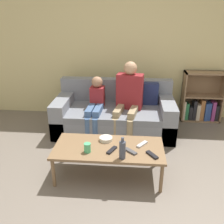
{
  "coord_description": "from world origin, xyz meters",
  "views": [
    {
      "loc": [
        0.14,
        -1.89,
        1.89
      ],
      "look_at": [
        -0.13,
        1.23,
        0.58
      ],
      "focal_mm": 40.0,
      "sensor_mm": 36.0,
      "label": 1
    }
  ],
  "objects": [
    {
      "name": "cup_near",
      "position": [
        -0.34,
        0.51,
        0.44
      ],
      "size": [
        0.08,
        0.08,
        0.11
      ],
      "color": "#4CB77A",
      "rests_on": "coffee_table"
    },
    {
      "name": "tv_remote_2",
      "position": [
        0.38,
        0.49,
        0.4
      ],
      "size": [
        0.14,
        0.17,
        0.02
      ],
      "rotation": [
        0.0,
        0.0,
        0.61
      ],
      "color": "black",
      "rests_on": "coffee_table"
    },
    {
      "name": "wall_back",
      "position": [
        0.0,
        2.58,
        1.3
      ],
      "size": [
        12.0,
        0.06,
        2.6
      ],
      "color": "beige",
      "rests_on": "ground_plane"
    },
    {
      "name": "ground_plane",
      "position": [
        0.0,
        0.0,
        0.0
      ],
      "size": [
        22.0,
        22.0,
        0.0
      ],
      "primitive_type": "plane",
      "color": "#70665B"
    },
    {
      "name": "couch",
      "position": [
        -0.13,
        1.88,
        0.27
      ],
      "size": [
        1.89,
        0.95,
        0.79
      ],
      "color": "gray",
      "rests_on": "ground_plane"
    },
    {
      "name": "bottle",
      "position": [
        0.05,
        0.41,
        0.5
      ],
      "size": [
        0.07,
        0.07,
        0.25
      ],
      "color": "#424756",
      "rests_on": "coffee_table"
    },
    {
      "name": "coffee_table",
      "position": [
        -0.12,
        0.63,
        0.36
      ],
      "size": [
        1.28,
        0.61,
        0.39
      ],
      "color": "brown",
      "rests_on": "ground_plane"
    },
    {
      "name": "tv_remote_3",
      "position": [
        0.27,
        0.71,
        0.4
      ],
      "size": [
        0.14,
        0.16,
        0.02
      ],
      "rotation": [
        0.0,
        0.0,
        -0.64
      ],
      "color": "#B7B7BC",
      "rests_on": "coffee_table"
    },
    {
      "name": "person_adult",
      "position": [
        0.09,
        1.8,
        0.65
      ],
      "size": [
        0.47,
        0.7,
        1.15
      ],
      "rotation": [
        0.0,
        0.0,
        -0.18
      ],
      "color": "#9E8966",
      "rests_on": "ground_plane"
    },
    {
      "name": "snack_bowl",
      "position": [
        -0.16,
        0.79,
        0.41
      ],
      "size": [
        0.16,
        0.16,
        0.05
      ],
      "color": "beige",
      "rests_on": "coffee_table"
    },
    {
      "name": "tv_remote_1",
      "position": [
        -0.07,
        0.55,
        0.4
      ],
      "size": [
        0.12,
        0.17,
        0.02
      ],
      "rotation": [
        0.0,
        0.0,
        -0.45
      ],
      "color": "black",
      "rests_on": "coffee_table"
    },
    {
      "name": "tv_remote_0",
      "position": [
        0.14,
        0.54,
        0.4
      ],
      "size": [
        0.16,
        0.15,
        0.02
      ],
      "rotation": [
        0.0,
        0.0,
        0.81
      ],
      "color": "#47474C",
      "rests_on": "coffee_table"
    },
    {
      "name": "bookshelf",
      "position": [
        1.37,
        2.42,
        0.33
      ],
      "size": [
        0.68,
        0.28,
        0.89
      ],
      "color": "#8E7051",
      "rests_on": "ground_plane"
    },
    {
      "name": "person_child",
      "position": [
        -0.43,
        1.73,
        0.51
      ],
      "size": [
        0.25,
        0.65,
        0.9
      ],
      "rotation": [
        0.0,
        0.0,
        -0.06
      ],
      "color": "#476693",
      "rests_on": "ground_plane"
    }
  ]
}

